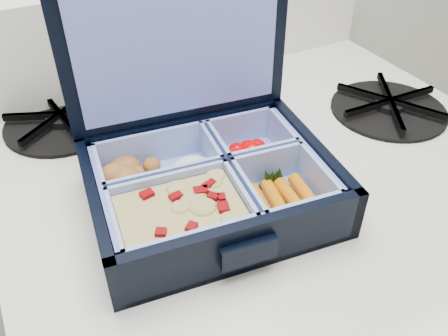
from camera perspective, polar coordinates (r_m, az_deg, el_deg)
bento_box at (r=0.51m, az=-1.62°, el=-2.13°), size 0.27×0.23×0.06m
burner_grate at (r=0.72m, az=19.30°, el=7.28°), size 0.17×0.17×0.02m
burner_grate_rear at (r=0.69m, az=-18.95°, el=5.55°), size 0.20×0.20×0.02m
fork at (r=0.65m, az=-0.19°, el=5.02°), size 0.12×0.14×0.01m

